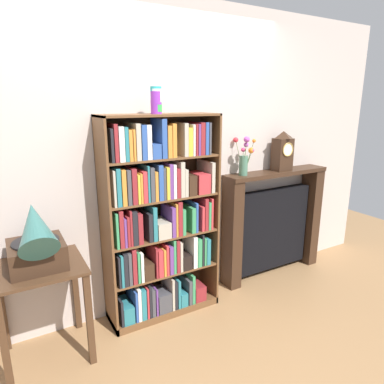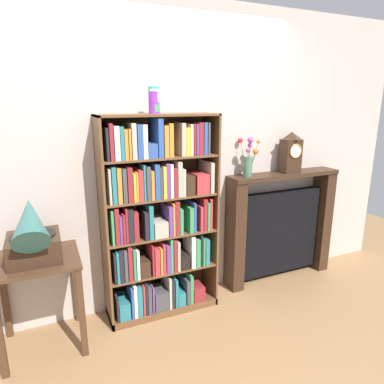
{
  "view_description": "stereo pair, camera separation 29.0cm",
  "coord_description": "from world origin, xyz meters",
  "px_view_note": "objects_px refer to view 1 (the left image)",
  "views": [
    {
      "loc": [
        -1.11,
        -2.31,
        1.79
      ],
      "look_at": [
        0.29,
        0.13,
        1.04
      ],
      "focal_mm": 31.96,
      "sensor_mm": 36.0,
      "label": 1
    },
    {
      "loc": [
        -0.85,
        -2.44,
        1.79
      ],
      "look_at": [
        0.29,
        0.13,
        1.04
      ],
      "focal_mm": 31.96,
      "sensor_mm": 36.0,
      "label": 2
    }
  ],
  "objects_px": {
    "bookshelf": "(160,223)",
    "gramophone": "(36,241)",
    "mantel_clock": "(283,151)",
    "fireplace_mantel": "(272,224)",
    "side_table_left": "(41,288)",
    "flower_vase": "(244,158)",
    "cup_stack": "(156,100)"
  },
  "relations": [
    {
      "from": "bookshelf",
      "to": "mantel_clock",
      "type": "height_order",
      "value": "bookshelf"
    },
    {
      "from": "gramophone",
      "to": "mantel_clock",
      "type": "bearing_deg",
      "value": 5.25
    },
    {
      "from": "cup_stack",
      "to": "fireplace_mantel",
      "type": "height_order",
      "value": "cup_stack"
    },
    {
      "from": "bookshelf",
      "to": "mantel_clock",
      "type": "distance_m",
      "value": 1.46
    },
    {
      "from": "fireplace_mantel",
      "to": "gramophone",
      "type": "bearing_deg",
      "value": -174.07
    },
    {
      "from": "gramophone",
      "to": "bookshelf",
      "type": "bearing_deg",
      "value": 9.36
    },
    {
      "from": "fireplace_mantel",
      "to": "side_table_left",
      "type": "bearing_deg",
      "value": -175.76
    },
    {
      "from": "bookshelf",
      "to": "side_table_left",
      "type": "xyz_separation_m",
      "value": [
        -0.94,
        -0.09,
        -0.28
      ]
    },
    {
      "from": "fireplace_mantel",
      "to": "mantel_clock",
      "type": "xyz_separation_m",
      "value": [
        0.05,
        -0.02,
        0.77
      ]
    },
    {
      "from": "bookshelf",
      "to": "flower_vase",
      "type": "relative_size",
      "value": 4.59
    },
    {
      "from": "bookshelf",
      "to": "fireplace_mantel",
      "type": "bearing_deg",
      "value": 3.46
    },
    {
      "from": "mantel_clock",
      "to": "flower_vase",
      "type": "distance_m",
      "value": 0.48
    },
    {
      "from": "mantel_clock",
      "to": "flower_vase",
      "type": "relative_size",
      "value": 1.06
    },
    {
      "from": "side_table_left",
      "to": "mantel_clock",
      "type": "bearing_deg",
      "value": 3.6
    },
    {
      "from": "bookshelf",
      "to": "gramophone",
      "type": "distance_m",
      "value": 0.96
    },
    {
      "from": "bookshelf",
      "to": "fireplace_mantel",
      "type": "distance_m",
      "value": 1.35
    },
    {
      "from": "bookshelf",
      "to": "mantel_clock",
      "type": "bearing_deg",
      "value": 2.42
    },
    {
      "from": "cup_stack",
      "to": "side_table_left",
      "type": "relative_size",
      "value": 0.28
    },
    {
      "from": "cup_stack",
      "to": "gramophone",
      "type": "height_order",
      "value": "cup_stack"
    },
    {
      "from": "cup_stack",
      "to": "bookshelf",
      "type": "bearing_deg",
      "value": 62.13
    },
    {
      "from": "cup_stack",
      "to": "flower_vase",
      "type": "distance_m",
      "value": 1.05
    },
    {
      "from": "side_table_left",
      "to": "fireplace_mantel",
      "type": "relative_size",
      "value": 0.6
    },
    {
      "from": "cup_stack",
      "to": "gramophone",
      "type": "xyz_separation_m",
      "value": [
        -0.93,
        -0.13,
        -0.88
      ]
    },
    {
      "from": "side_table_left",
      "to": "bookshelf",
      "type": "bearing_deg",
      "value": 5.33
    },
    {
      "from": "gramophone",
      "to": "mantel_clock",
      "type": "height_order",
      "value": "mantel_clock"
    },
    {
      "from": "cup_stack",
      "to": "mantel_clock",
      "type": "bearing_deg",
      "value": 3.43
    },
    {
      "from": "fireplace_mantel",
      "to": "mantel_clock",
      "type": "relative_size",
      "value": 3.05
    },
    {
      "from": "bookshelf",
      "to": "fireplace_mantel",
      "type": "height_order",
      "value": "bookshelf"
    },
    {
      "from": "bookshelf",
      "to": "fireplace_mantel",
      "type": "xyz_separation_m",
      "value": [
        1.32,
        0.08,
        -0.28
      ]
    },
    {
      "from": "gramophone",
      "to": "mantel_clock",
      "type": "xyz_separation_m",
      "value": [
        2.32,
        0.21,
        0.4
      ]
    },
    {
      "from": "mantel_clock",
      "to": "bookshelf",
      "type": "bearing_deg",
      "value": -177.58
    },
    {
      "from": "side_table_left",
      "to": "flower_vase",
      "type": "height_order",
      "value": "flower_vase"
    }
  ]
}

